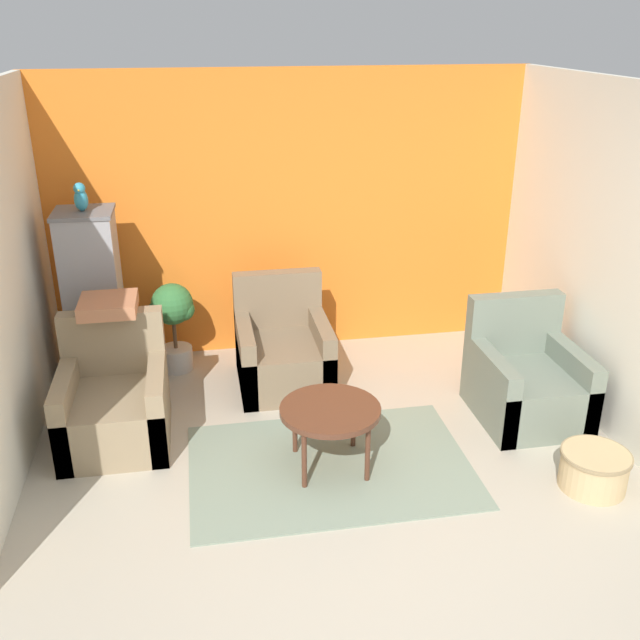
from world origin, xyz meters
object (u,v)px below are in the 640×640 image
object	(u,v)px
armchair_right	(526,383)
birdcage	(95,302)
coffee_table	(330,413)
wicker_basket	(594,469)
armchair_middle	(283,353)
potted_plant	(173,317)
parrot	(81,197)
armchair_left	(115,405)

from	to	relation	value
armchair_right	birdcage	distance (m)	3.53
armchair_right	coffee_table	bearing A→B (deg)	-165.19
coffee_table	wicker_basket	xyz separation A→B (m)	(1.68, -0.54, -0.28)
armchair_middle	birdcage	xyz separation A→B (m)	(-1.52, 0.28, 0.46)
potted_plant	wicker_basket	distance (m)	3.57
armchair_right	potted_plant	distance (m)	3.00
coffee_table	potted_plant	xyz separation A→B (m)	(-1.06, 1.72, 0.08)
birdcage	parrot	world-z (taller)	parrot
wicker_basket	parrot	bearing A→B (deg)	147.66
birdcage	wicker_basket	distance (m)	4.01
armchair_right	birdcage	world-z (taller)	birdcage
armchair_right	armchair_left	bearing A→B (deg)	176.24
coffee_table	armchair_middle	world-z (taller)	armchair_middle
armchair_right	wicker_basket	bearing A→B (deg)	-87.36
armchair_middle	potted_plant	size ratio (longest dim) A/B	1.12
armchair_left	birdcage	size ratio (longest dim) A/B	0.59
armchair_middle	birdcage	world-z (taller)	birdcage
coffee_table	parrot	bearing A→B (deg)	136.58
armchair_middle	wicker_basket	bearing A→B (deg)	-45.10
wicker_basket	armchair_middle	bearing A→B (deg)	134.90
armchair_left	birdcage	world-z (taller)	birdcage
armchair_left	armchair_middle	bearing A→B (deg)	26.59
birdcage	wicker_basket	size ratio (longest dim) A/B	3.29
parrot	armchair_left	bearing A→B (deg)	-78.72
parrot	wicker_basket	bearing A→B (deg)	-32.34
coffee_table	armchair_left	size ratio (longest dim) A/B	0.77
potted_plant	wicker_basket	size ratio (longest dim) A/B	1.75
armchair_left	coffee_table	bearing A→B (deg)	-23.24
armchair_middle	potted_plant	world-z (taller)	armchair_middle
coffee_table	potted_plant	distance (m)	2.03
armchair_middle	birdcage	size ratio (longest dim) A/B	0.59
armchair_left	armchair_right	world-z (taller)	same
coffee_table	armchair_left	world-z (taller)	armchair_left
armchair_right	wicker_basket	size ratio (longest dim) A/B	1.96
potted_plant	coffee_table	bearing A→B (deg)	-58.40
parrot	wicker_basket	size ratio (longest dim) A/B	0.50
parrot	wicker_basket	distance (m)	4.23
coffee_table	parrot	distance (m)	2.59
wicker_basket	coffee_table	bearing A→B (deg)	162.19
armchair_right	wicker_basket	xyz separation A→B (m)	(0.04, -0.97, -0.14)
parrot	potted_plant	distance (m)	1.27
coffee_table	potted_plant	bearing A→B (deg)	121.60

